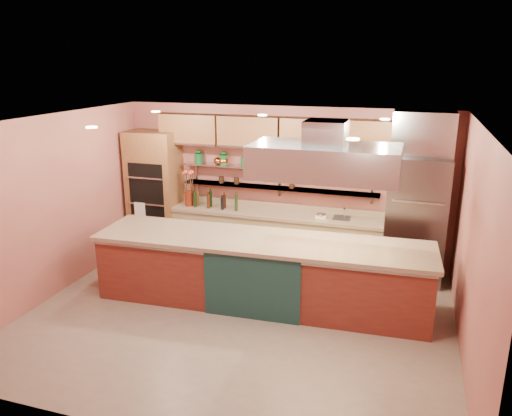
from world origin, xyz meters
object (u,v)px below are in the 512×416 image
(refrigerator, at_px, (415,220))
(flower_vase, at_px, (189,198))
(island, at_px, (261,271))
(kitchen_scale, at_px, (321,215))
(copper_kettle, at_px, (218,161))
(green_canister, at_px, (244,162))

(refrigerator, xyz_separation_m, flower_vase, (-4.07, 0.01, 0.02))
(island, distance_m, flower_vase, 2.55)
(refrigerator, xyz_separation_m, kitchen_scale, (-1.56, 0.01, -0.07))
(flower_vase, relative_size, copper_kettle, 1.75)
(flower_vase, xyz_separation_m, copper_kettle, (0.51, 0.22, 0.71))
(refrigerator, relative_size, green_canister, 13.01)
(island, height_order, copper_kettle, copper_kettle)
(island, xyz_separation_m, kitchen_scale, (0.60, 1.60, 0.47))
(flower_vase, distance_m, kitchen_scale, 2.51)
(refrigerator, relative_size, kitchen_scale, 11.79)
(refrigerator, xyz_separation_m, island, (-2.17, -1.59, -0.54))
(flower_vase, bearing_deg, island, -40.00)
(refrigerator, relative_size, island, 0.43)
(island, height_order, green_canister, green_canister)
(flower_vase, xyz_separation_m, green_canister, (1.03, 0.22, 0.72))
(flower_vase, bearing_deg, copper_kettle, 23.24)
(copper_kettle, height_order, green_canister, green_canister)
(island, distance_m, copper_kettle, 2.62)
(kitchen_scale, bearing_deg, island, -100.04)
(flower_vase, height_order, copper_kettle, copper_kettle)
(green_canister, bearing_deg, copper_kettle, 180.00)
(kitchen_scale, bearing_deg, refrigerator, 10.21)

